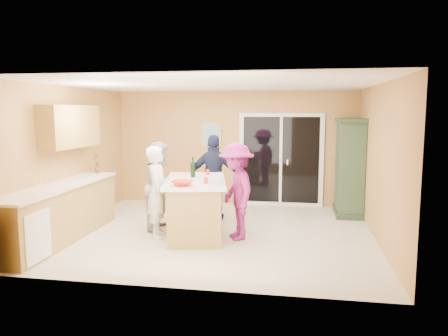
% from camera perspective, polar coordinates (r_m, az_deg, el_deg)
% --- Properties ---
extents(floor, '(5.50, 5.50, 0.00)m').
position_cam_1_polar(floor, '(7.86, -1.21, -8.41)').
color(floor, beige).
rests_on(floor, ground).
extents(ceiling, '(5.50, 5.00, 0.10)m').
position_cam_1_polar(ceiling, '(7.57, -1.27, 10.87)').
color(ceiling, white).
rests_on(ceiling, wall_back).
extents(wall_back, '(5.50, 0.10, 2.60)m').
position_cam_1_polar(wall_back, '(10.06, 1.47, 2.62)').
color(wall_back, tan).
rests_on(wall_back, ground).
extents(wall_front, '(5.50, 0.10, 2.60)m').
position_cam_1_polar(wall_front, '(5.20, -6.49, -2.00)').
color(wall_front, tan).
rests_on(wall_front, ground).
extents(wall_left, '(0.10, 5.00, 2.60)m').
position_cam_1_polar(wall_left, '(8.56, -19.63, 1.34)').
color(wall_left, tan).
rests_on(wall_left, ground).
extents(wall_right, '(0.10, 5.00, 2.60)m').
position_cam_1_polar(wall_right, '(7.58, 19.62, 0.59)').
color(wall_right, tan).
rests_on(wall_right, ground).
extents(left_cabinet_run, '(0.65, 3.05, 1.24)m').
position_cam_1_polar(left_cabinet_run, '(7.65, -21.22, -5.79)').
color(left_cabinet_run, '#A3833F').
rests_on(left_cabinet_run, floor).
extents(upper_cabinets, '(0.35, 1.60, 0.75)m').
position_cam_1_polar(upper_cabinets, '(8.26, -19.42, 5.14)').
color(upper_cabinets, '#A3833F').
rests_on(upper_cabinets, wall_left).
extents(sliding_door, '(1.90, 0.07, 2.10)m').
position_cam_1_polar(sliding_door, '(9.95, 7.43, 1.06)').
color(sliding_door, silver).
rests_on(sliding_door, floor).
extents(framed_picture, '(0.46, 0.04, 0.56)m').
position_cam_1_polar(framed_picture, '(10.11, -1.64, 4.35)').
color(framed_picture, tan).
rests_on(framed_picture, wall_back).
extents(kitchen_island, '(1.37, 2.03, 0.98)m').
position_cam_1_polar(kitchen_island, '(7.61, -3.74, -5.39)').
color(kitchen_island, '#A3833F').
rests_on(kitchen_island, floor).
extents(green_hutch, '(0.57, 1.09, 2.00)m').
position_cam_1_polar(green_hutch, '(9.36, 16.09, -0.04)').
color(green_hutch, '#233924').
rests_on(green_hutch, floor).
extents(woman_white, '(0.47, 0.63, 1.57)m').
position_cam_1_polar(woman_white, '(7.52, -8.63, -3.10)').
color(woman_white, silver).
rests_on(woman_white, floor).
extents(woman_grey, '(0.67, 0.83, 1.60)m').
position_cam_1_polar(woman_grey, '(8.04, -8.25, -2.27)').
color(woman_grey, '#A5A5A8').
rests_on(woman_grey, floor).
extents(woman_navy, '(1.01, 0.47, 1.69)m').
position_cam_1_polar(woman_navy, '(8.57, -1.26, -1.28)').
color(woman_navy, '#171933').
rests_on(woman_navy, floor).
extents(woman_magenta, '(0.98, 1.21, 1.63)m').
position_cam_1_polar(woman_magenta, '(7.31, 1.64, -3.06)').
color(woman_magenta, '#861D61').
rests_on(woman_magenta, floor).
extents(serving_bowl, '(0.37, 0.37, 0.08)m').
position_cam_1_polar(serving_bowl, '(6.93, -5.47, -1.98)').
color(serving_bowl, red).
rests_on(serving_bowl, kitchen_island).
extents(tulip_vase, '(0.24, 0.20, 0.39)m').
position_cam_1_polar(tulip_vase, '(8.90, -16.25, 0.62)').
color(tulip_vase, '#AC2211').
rests_on(tulip_vase, left_cabinet_run).
extents(tumbler_near, '(0.08, 0.08, 0.10)m').
position_cam_1_polar(tumbler_near, '(7.11, -2.40, -1.62)').
color(tumbler_near, red).
rests_on(tumbler_near, kitchen_island).
extents(tumbler_far, '(0.09, 0.09, 0.10)m').
position_cam_1_polar(tumbler_far, '(8.04, -2.16, -0.57)').
color(tumbler_far, red).
rests_on(tumbler_far, kitchen_island).
extents(wine_bottle, '(0.08, 0.08, 0.36)m').
position_cam_1_polar(wine_bottle, '(7.77, -4.09, -0.18)').
color(wine_bottle, black).
rests_on(wine_bottle, kitchen_island).
extents(white_plate, '(0.30, 0.30, 0.02)m').
position_cam_1_polar(white_plate, '(7.19, -4.13, -1.87)').
color(white_plate, silver).
rests_on(white_plate, kitchen_island).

